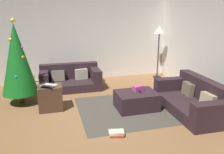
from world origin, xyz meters
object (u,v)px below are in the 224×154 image
object	(u,v)px
ottoman	(136,100)
gift_box	(138,88)
christmas_tree	(17,59)
couch_left	(70,79)
laptop	(48,84)
couch_right	(195,100)
side_table	(50,98)
corner_lamp	(159,34)
book_stack	(117,133)
tv_remote	(139,91)

from	to	relation	value
ottoman	gift_box	bearing A→B (deg)	50.86
ottoman	christmas_tree	size ratio (longest dim) A/B	0.45
couch_left	christmas_tree	world-z (taller)	christmas_tree
couch_left	laptop	size ratio (longest dim) A/B	3.33
couch_right	side_table	world-z (taller)	couch_right
ottoman	gift_box	xyz separation A→B (m)	(0.08, 0.10, 0.25)
couch_right	corner_lamp	xyz separation A→B (m)	(0.44, 2.71, 1.19)
ottoman	christmas_tree	bearing A→B (deg)	157.61
couch_right	book_stack	world-z (taller)	couch_right
ottoman	laptop	world-z (taller)	laptop
couch_left	book_stack	distance (m)	2.97
couch_left	gift_box	size ratio (longest dim) A/B	7.15
gift_box	book_stack	xyz separation A→B (m)	(-0.86, -1.14, -0.40)
couch_left	tv_remote	bearing A→B (deg)	127.44
laptop	tv_remote	bearing A→B (deg)	-10.93
corner_lamp	gift_box	bearing A→B (deg)	-126.00
side_table	laptop	size ratio (longest dim) A/B	1.11
side_table	book_stack	bearing A→B (deg)	-53.78
book_stack	gift_box	bearing A→B (deg)	53.13
gift_box	book_stack	size ratio (longest dim) A/B	0.78
tv_remote	book_stack	xyz separation A→B (m)	(-0.86, -1.08, -0.35)
couch_right	tv_remote	xyz separation A→B (m)	(-1.10, 0.52, 0.13)
gift_box	tv_remote	xyz separation A→B (m)	(-0.00, -0.07, -0.05)
tv_remote	christmas_tree	xyz separation A→B (m)	(-2.64, 1.02, 0.69)
christmas_tree	side_table	bearing A→B (deg)	-40.69
ottoman	laptop	bearing A→B (deg)	167.63
book_stack	corner_lamp	xyz separation A→B (m)	(2.40, 3.27, 1.41)
tv_remote	book_stack	distance (m)	1.42
couch_right	ottoman	world-z (taller)	couch_right
laptop	ottoman	bearing A→B (deg)	-12.37
couch_left	tv_remote	distance (m)	2.31
couch_left	laptop	xyz separation A→B (m)	(-0.61, -1.45, 0.34)
ottoman	gift_box	size ratio (longest dim) A/B	3.89
gift_box	tv_remote	world-z (taller)	gift_box
couch_right	book_stack	bearing A→B (deg)	108.05
side_table	laptop	distance (m)	0.34
couch_left	book_stack	xyz separation A→B (m)	(0.53, -2.91, -0.22)
corner_lamp	side_table	bearing A→B (deg)	-153.44
side_table	corner_lamp	xyz separation A→B (m)	(3.51, 1.76, 1.18)
couch_right	corner_lamp	world-z (taller)	corner_lamp
couch_right	laptop	size ratio (longest dim) A/B	3.80
christmas_tree	laptop	distance (m)	1.02
christmas_tree	side_table	distance (m)	1.20
tv_remote	laptop	size ratio (longest dim) A/B	0.32
ottoman	christmas_tree	world-z (taller)	christmas_tree
corner_lamp	christmas_tree	bearing A→B (deg)	-164.35
tv_remote	laptop	world-z (taller)	laptop
couch_right	tv_remote	bearing A→B (deg)	66.95
couch_left	ottoman	bearing A→B (deg)	125.28
couch_left	ottoman	world-z (taller)	couch_left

